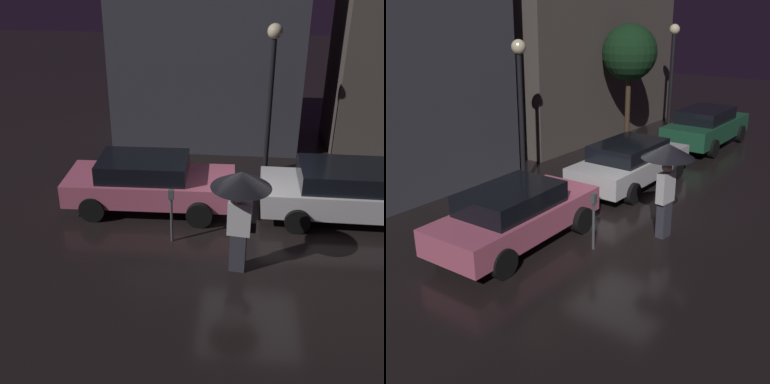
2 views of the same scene
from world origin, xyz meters
The scene contains 11 objects.
ground_plane centered at (0.00, 0.00, 0.00)m, with size 60.00×60.00×0.00m, color black.
building_facade_left centered at (-1.62, 6.50, 3.18)m, with size 6.00×3.00×6.36m.
building_facade_right centered at (7.29, 6.50, 4.31)m, with size 9.62×3.00×8.62m.
parked_car_pink centered at (-2.66, 1.31, 0.72)m, with size 4.29×1.89×1.37m.
parked_car_white centered at (2.33, 1.33, 0.72)m, with size 4.46×1.96×1.36m.
parked_car_green centered at (8.02, 1.29, 0.80)m, with size 4.60×1.98×1.51m.
pedestrian_with_umbrella centered at (-0.36, -1.18, 1.80)m, with size 1.19×1.19×2.24m.
parking_meter centered at (-1.87, -0.24, 0.81)m, with size 0.12×0.10×1.31m.
street_lamp_near centered at (0.35, 3.87, 2.95)m, with size 0.41×0.41×4.26m.
street_lamp_far centered at (9.52, 3.62, 3.19)m, with size 0.44×0.44×4.52m.
street_tree centered at (6.38, 3.89, 3.53)m, with size 2.08×2.08×4.60m.
Camera 2 is at (-9.76, -5.68, 4.91)m, focal length 45.00 mm.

